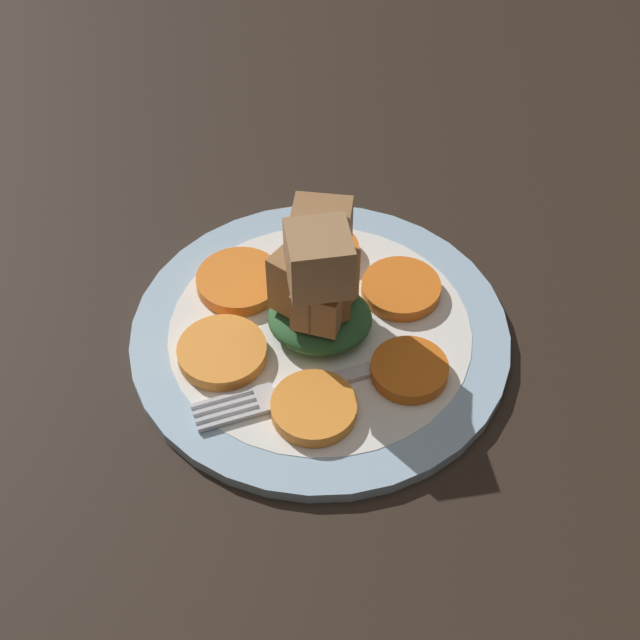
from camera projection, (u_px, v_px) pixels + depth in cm
name	position (u px, v px, depth cm)	size (l,w,h in cm)	color
table_slab	(320.00, 347.00, 68.87)	(120.00, 120.00, 2.00)	black
plate	(320.00, 334.00, 67.73)	(28.71, 28.71, 1.05)	#99B7D1
carrot_slice_0	(325.00, 250.00, 72.24)	(5.44, 5.44, 1.03)	orange
carrot_slice_1	(239.00, 281.00, 69.94)	(6.75, 6.75, 1.03)	orange
carrot_slice_2	(222.00, 352.00, 65.12)	(6.58, 6.58, 1.03)	orange
carrot_slice_3	(312.00, 408.00, 61.78)	(6.05, 6.05, 1.03)	orange
carrot_slice_4	(409.00, 370.00, 64.01)	(5.62, 5.62, 1.03)	orange
carrot_slice_5	(401.00, 288.00, 69.40)	(6.20, 6.20, 1.03)	orange
center_pile	(321.00, 284.00, 63.73)	(7.82, 7.87, 10.95)	#2D6033
fork	(307.00, 387.00, 63.36)	(16.69, 8.23, 0.40)	silver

